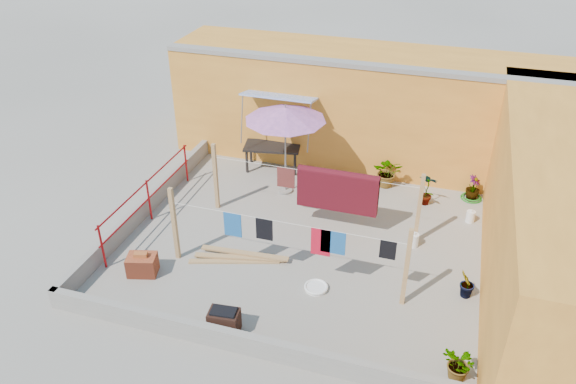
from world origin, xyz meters
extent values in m
plane|color=#9E998E|center=(0.00, 0.00, 0.00)|extent=(80.00, 80.00, 0.00)
cube|color=orange|center=(0.50, 4.70, 1.60)|extent=(11.00, 2.40, 3.20)
cube|color=gray|center=(0.50, 3.65, 3.15)|extent=(11.00, 0.35, 0.12)
cube|color=#2D51B2|center=(-1.60, 3.15, 2.25)|extent=(2.00, 0.79, 0.22)
cylinder|color=gray|center=(-2.55, 2.78, 1.60)|extent=(0.03, 0.30, 1.28)
cylinder|color=gray|center=(-0.65, 2.78, 1.60)|extent=(0.03, 0.30, 1.28)
cube|color=orange|center=(5.20, 0.00, 1.60)|extent=(2.40, 9.00, 3.20)
cube|color=gray|center=(0.00, -3.58, 0.22)|extent=(8.30, 0.16, 0.44)
cube|color=gray|center=(-4.08, 0.00, 0.22)|extent=(0.16, 7.30, 0.44)
cylinder|color=maroon|center=(-3.85, -2.20, 0.55)|extent=(0.05, 0.05, 1.10)
cylinder|color=maroon|center=(-3.85, -0.20, 0.55)|extent=(0.05, 0.05, 1.10)
cylinder|color=maroon|center=(-3.85, 1.80, 0.55)|extent=(0.05, 0.05, 1.10)
cylinder|color=maroon|center=(-3.85, -0.20, 1.05)|extent=(0.04, 4.20, 0.04)
cylinder|color=maroon|center=(-3.85, -0.20, 0.60)|extent=(0.04, 4.20, 0.04)
cube|color=tan|center=(-2.50, -1.40, 0.90)|extent=(0.09, 0.09, 1.80)
cube|color=tan|center=(2.50, -1.40, 0.90)|extent=(0.09, 0.09, 1.80)
cube|color=tan|center=(2.50, 0.80, 0.90)|extent=(0.09, 0.09, 1.80)
cube|color=tan|center=(-2.50, 0.80, 0.90)|extent=(0.09, 0.09, 1.80)
cylinder|color=silver|center=(0.00, -1.40, 1.45)|extent=(5.00, 0.01, 0.01)
cylinder|color=silver|center=(0.00, 0.80, 1.45)|extent=(5.00, 0.01, 0.01)
cube|color=#460B14|center=(0.61, 0.80, 1.02)|extent=(1.92, 0.22, 0.96)
cube|color=black|center=(1.38, 0.80, 1.15)|extent=(0.39, 0.02, 0.60)
cube|color=maroon|center=(-0.66, 0.80, 1.18)|extent=(0.43, 0.02, 0.53)
cube|color=#1B5395|center=(-1.12, -1.40, 1.16)|extent=(0.39, 0.02, 0.57)
cube|color=black|center=(-0.42, -1.40, 1.20)|extent=(0.36, 0.02, 0.51)
cube|color=red|center=(0.77, -1.40, 1.13)|extent=(0.40, 0.02, 0.64)
cube|color=#1B5395|center=(1.02, -1.40, 1.18)|extent=(0.50, 0.02, 0.53)
cube|color=black|center=(2.11, -1.40, 1.24)|extent=(0.32, 0.02, 0.42)
cylinder|color=gray|center=(-1.08, 2.07, 0.03)|extent=(0.37, 0.37, 0.06)
cylinder|color=gray|center=(-1.08, 2.07, 1.19)|extent=(0.05, 0.05, 2.38)
cone|color=#CE6FB3|center=(-1.08, 2.07, 2.25)|extent=(2.72, 2.72, 0.33)
cylinder|color=gray|center=(-1.08, 2.07, 2.44)|extent=(0.04, 0.04, 0.10)
cube|color=black|center=(-1.83, 3.20, 0.70)|extent=(1.68, 1.05, 0.06)
cube|color=black|center=(-2.45, 2.77, 0.34)|extent=(0.06, 0.06, 0.68)
cube|color=black|center=(-2.56, 3.38, 0.34)|extent=(0.06, 0.06, 0.68)
cube|color=black|center=(-1.10, 3.02, 0.34)|extent=(0.06, 0.06, 0.68)
cube|color=black|center=(-1.22, 3.63, 0.34)|extent=(0.06, 0.06, 0.68)
cube|color=#A84126|center=(-2.96, -2.14, 0.22)|extent=(0.71, 0.60, 0.45)
cube|color=#A15126|center=(-2.96, -2.14, 0.49)|extent=(0.31, 0.20, 0.09)
cube|color=tan|center=(-1.23, -1.19, 0.02)|extent=(1.97, 0.74, 0.04)
cube|color=tan|center=(-1.15, -1.07, 0.07)|extent=(2.00, 0.57, 0.04)
cube|color=tan|center=(-1.07, -0.95, 0.11)|extent=(2.02, 0.30, 0.04)
cube|color=black|center=(-0.60, -3.20, 0.24)|extent=(0.61, 0.44, 0.48)
cube|color=black|center=(-0.60, -3.20, 0.49)|extent=(0.50, 0.33, 0.04)
cylinder|color=white|center=(0.74, -1.52, 0.03)|extent=(0.47, 0.47, 0.06)
torus|color=white|center=(0.74, -1.52, 0.06)|extent=(0.50, 0.50, 0.05)
cylinder|color=white|center=(2.48, 0.62, 0.16)|extent=(0.24, 0.24, 0.32)
cylinder|color=white|center=(2.48, 0.62, 0.34)|extent=(0.06, 0.06, 0.05)
cylinder|color=white|center=(3.70, 2.06, 0.15)|extent=(0.22, 0.22, 0.29)
cylinder|color=white|center=(3.70, 2.06, 0.31)|extent=(0.06, 0.06, 0.05)
torus|color=#1D781A|center=(3.70, 3.20, 0.02)|extent=(0.55, 0.55, 0.04)
torus|color=#1D781A|center=(3.70, 3.20, 0.06)|extent=(0.47, 0.47, 0.04)
imported|color=#185518|center=(1.46, 3.20, 0.43)|extent=(0.83, 0.74, 0.86)
imported|color=#185518|center=(3.70, 3.20, 0.33)|extent=(0.48, 0.48, 0.66)
imported|color=#185518|center=(2.58, 2.56, 0.46)|extent=(0.55, 0.44, 0.92)
imported|color=#185518|center=(3.70, -0.84, 0.34)|extent=(0.37, 0.42, 0.67)
imported|color=#185518|center=(3.68, -3.04, 0.32)|extent=(0.76, 0.77, 0.65)
camera|label=1|loc=(2.89, -10.27, 7.74)|focal=35.00mm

